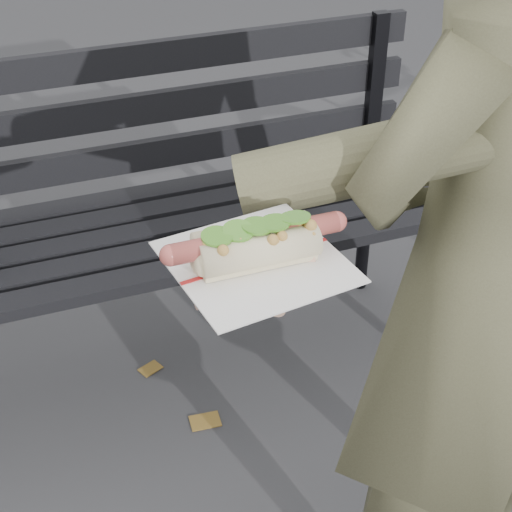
{
  "coord_description": "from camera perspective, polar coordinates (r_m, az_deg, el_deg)",
  "views": [
    {
      "loc": [
        -0.39,
        -0.66,
        1.53
      ],
      "look_at": [
        -0.14,
        0.03,
        1.01
      ],
      "focal_mm": 55.0,
      "sensor_mm": 36.0,
      "label": 1
    }
  ],
  "objects": [
    {
      "name": "held_hotdog",
      "position": [
        1.01,
        9.44,
        5.97
      ],
      "size": [
        0.64,
        0.32,
        0.2
      ],
      "color": "#4C4B32"
    },
    {
      "name": "person",
      "position": [
        1.29,
        16.13,
        -1.84
      ],
      "size": [
        0.64,
        0.49,
        1.57
      ],
      "primitive_type": "imported",
      "rotation": [
        0.0,
        0.0,
        3.36
      ],
      "color": "#4C4B32",
      "rests_on": "ground"
    },
    {
      "name": "park_bench",
      "position": [
        1.99,
        -7.84,
        4.21
      ],
      "size": [
        1.5,
        0.44,
        0.88
      ],
      "color": "black",
      "rests_on": "ground"
    }
  ]
}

